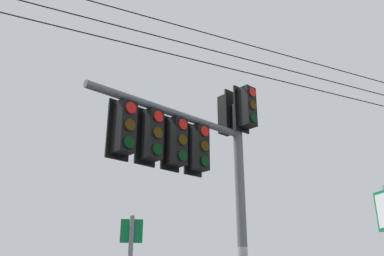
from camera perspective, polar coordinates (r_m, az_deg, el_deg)
The scene contains 2 objects.
signal_mast_assembly at distance 7.66m, azimuth 1.56°, elevation -3.66°, with size 1.35×3.82×5.92m.
overhead_wire_span at distance 8.94m, azimuth -0.32°, elevation 12.15°, with size 12.63×22.04×0.96m.
Camera 1 is at (-4.10, 6.86, 2.04)m, focal length 36.67 mm.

